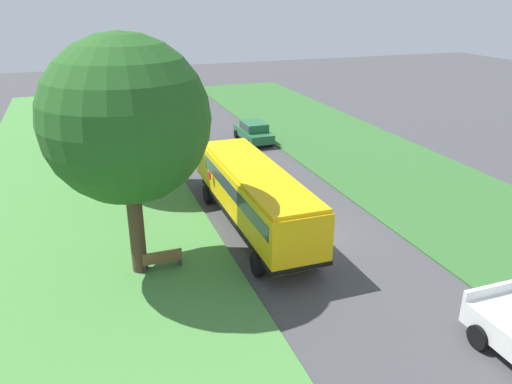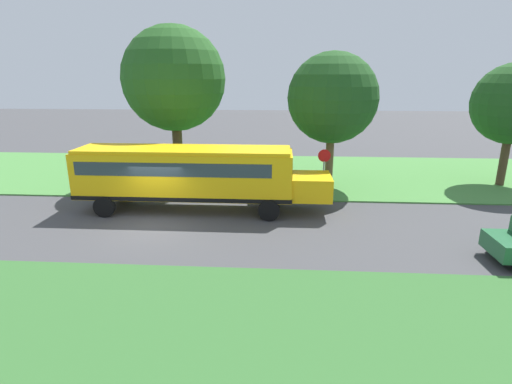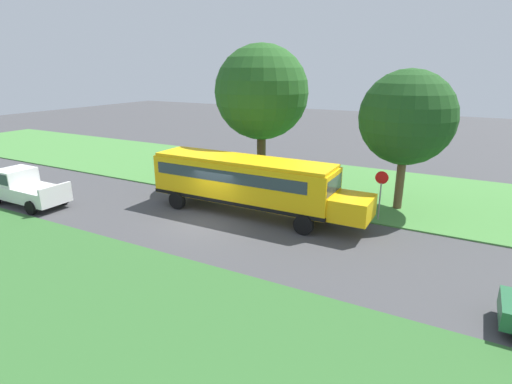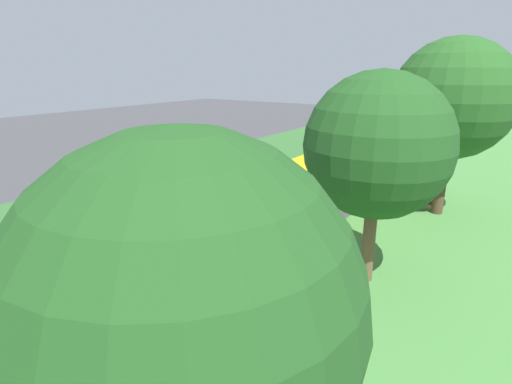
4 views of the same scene
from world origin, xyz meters
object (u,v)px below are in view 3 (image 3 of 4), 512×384
at_px(school_bus, 247,181).
at_px(oak_tree_roadside_mid, 408,118).
at_px(oak_tree_beside_bus, 262,91).
at_px(stop_sign, 381,190).
at_px(pickup_truck, 24,187).
at_px(park_bench, 253,180).

bearing_deg(school_bus, oak_tree_roadside_mid, 122.28).
distance_m(oak_tree_beside_bus, oak_tree_roadside_mid, 9.49).
bearing_deg(school_bus, oak_tree_beside_bus, -160.18).
bearing_deg(oak_tree_roadside_mid, stop_sign, -15.76).
relative_size(pickup_truck, stop_sign, 1.97).
bearing_deg(school_bus, stop_sign, 109.49).
height_order(pickup_truck, oak_tree_beside_bus, oak_tree_beside_bus).
xyz_separation_m(oak_tree_roadside_mid, stop_sign, (2.28, -0.64, -3.52)).
height_order(school_bus, oak_tree_roadside_mid, oak_tree_roadside_mid).
relative_size(stop_sign, park_bench, 1.71).
bearing_deg(park_bench, oak_tree_beside_bus, 162.40).
xyz_separation_m(oak_tree_roadside_mid, park_bench, (-0.11, -9.63, -4.78)).
bearing_deg(oak_tree_roadside_mid, pickup_truck, -64.34).
height_order(school_bus, stop_sign, school_bus).
distance_m(stop_sign, park_bench, 9.38).
distance_m(school_bus, park_bench, 5.47).
bearing_deg(oak_tree_beside_bus, stop_sign, 70.08).
xyz_separation_m(stop_sign, park_bench, (-2.39, -8.99, -1.26)).
bearing_deg(oak_tree_roadside_mid, school_bus, -57.72).
xyz_separation_m(school_bus, park_bench, (-4.77, -2.25, -1.45)).
distance_m(pickup_truck, stop_sign, 20.64).
relative_size(oak_tree_roadside_mid, park_bench, 4.90).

